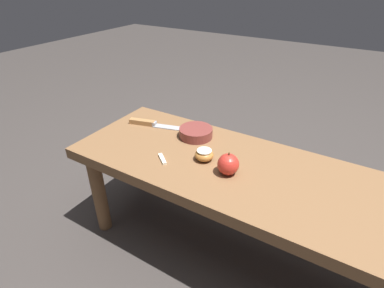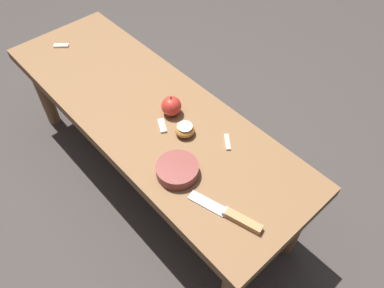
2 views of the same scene
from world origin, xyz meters
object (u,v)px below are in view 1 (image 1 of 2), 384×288
at_px(knife, 148,123).
at_px(apple_whole, 228,164).
at_px(apple_cut, 204,155).
at_px(bowl, 196,133).
at_px(wooden_bench, 255,186).

bearing_deg(knife, apple_whole, -33.12).
xyz_separation_m(knife, apple_cut, (0.32, -0.11, 0.01)).
bearing_deg(bowl, apple_cut, -49.34).
distance_m(apple_whole, bowl, 0.26).
relative_size(wooden_bench, knife, 5.78).
bearing_deg(apple_whole, apple_cut, 164.17).
xyz_separation_m(wooden_bench, apple_whole, (-0.08, -0.05, 0.09)).
bearing_deg(bowl, knife, -175.41).
bearing_deg(apple_cut, wooden_bench, 6.22).
height_order(wooden_bench, apple_cut, apple_cut).
bearing_deg(knife, apple_cut, -33.62).
xyz_separation_m(knife, bowl, (0.22, 0.02, 0.01)).
height_order(wooden_bench, knife, knife).
distance_m(wooden_bench, bowl, 0.31).
relative_size(apple_whole, bowl, 0.60).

